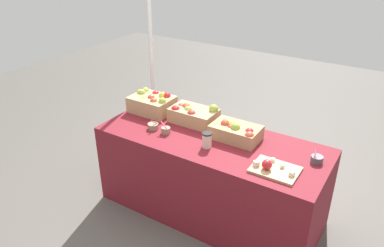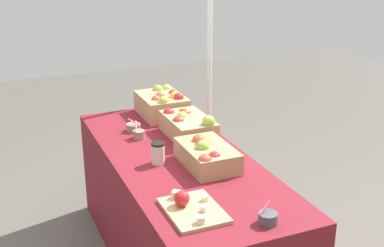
{
  "view_description": "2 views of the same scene",
  "coord_description": "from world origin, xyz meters",
  "px_view_note": "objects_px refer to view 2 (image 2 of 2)",
  "views": [
    {
      "loc": [
        1.29,
        -2.34,
        2.23
      ],
      "look_at": [
        -0.18,
        -0.02,
        0.84
      ],
      "focal_mm": 34.94,
      "sensor_mm": 36.0,
      "label": 1
    },
    {
      "loc": [
        2.52,
        -0.98,
        1.94
      ],
      "look_at": [
        0.19,
        0.0,
        1.01
      ],
      "focal_mm": 47.84,
      "sensor_mm": 36.0,
      "label": 2
    }
  ],
  "objects_px": {
    "sample_bowl_near": "(133,127)",
    "sample_bowl_mid": "(139,134)",
    "apple_crate_right": "(206,154)",
    "cutting_board_front": "(191,208)",
    "tent_pole": "(209,52)",
    "apple_crate_middle": "(187,125)",
    "coffee_cup": "(158,153)",
    "apple_crate_left": "(162,104)",
    "sample_bowl_far": "(268,218)"
  },
  "relations": [
    {
      "from": "sample_bowl_far",
      "to": "coffee_cup",
      "type": "distance_m",
      "value": 0.83
    },
    {
      "from": "apple_crate_middle",
      "to": "sample_bowl_near",
      "type": "xyz_separation_m",
      "value": [
        -0.22,
        -0.29,
        -0.05
      ]
    },
    {
      "from": "cutting_board_front",
      "to": "sample_bowl_near",
      "type": "distance_m",
      "value": 1.11
    },
    {
      "from": "apple_crate_middle",
      "to": "apple_crate_left",
      "type": "bearing_deg",
      "value": -178.57
    },
    {
      "from": "apple_crate_left",
      "to": "coffee_cup",
      "type": "height_order",
      "value": "apple_crate_left"
    },
    {
      "from": "sample_bowl_mid",
      "to": "sample_bowl_far",
      "type": "bearing_deg",
      "value": 10.48
    },
    {
      "from": "apple_crate_right",
      "to": "sample_bowl_far",
      "type": "bearing_deg",
      "value": -0.12
    },
    {
      "from": "sample_bowl_far",
      "to": "cutting_board_front",
      "type": "bearing_deg",
      "value": -129.91
    },
    {
      "from": "apple_crate_left",
      "to": "sample_bowl_far",
      "type": "bearing_deg",
      "value": -2.41
    },
    {
      "from": "apple_crate_left",
      "to": "sample_bowl_near",
      "type": "relative_size",
      "value": 4.01
    },
    {
      "from": "coffee_cup",
      "to": "tent_pole",
      "type": "relative_size",
      "value": 0.06
    },
    {
      "from": "apple_crate_left",
      "to": "sample_bowl_mid",
      "type": "relative_size",
      "value": 3.68
    },
    {
      "from": "tent_pole",
      "to": "apple_crate_middle",
      "type": "bearing_deg",
      "value": -32.38
    },
    {
      "from": "apple_crate_middle",
      "to": "sample_bowl_near",
      "type": "height_order",
      "value": "apple_crate_middle"
    },
    {
      "from": "apple_crate_left",
      "to": "sample_bowl_mid",
      "type": "height_order",
      "value": "apple_crate_left"
    },
    {
      "from": "cutting_board_front",
      "to": "coffee_cup",
      "type": "xyz_separation_m",
      "value": [
        -0.56,
        0.04,
        0.04
      ]
    },
    {
      "from": "sample_bowl_near",
      "to": "sample_bowl_mid",
      "type": "relative_size",
      "value": 0.92
    },
    {
      "from": "sample_bowl_near",
      "to": "sample_bowl_mid",
      "type": "xyz_separation_m",
      "value": [
        0.14,
        -0.01,
        0.0
      ]
    },
    {
      "from": "sample_bowl_far",
      "to": "tent_pole",
      "type": "xyz_separation_m",
      "value": [
        -1.99,
        0.63,
        0.3
      ]
    },
    {
      "from": "apple_crate_left",
      "to": "sample_bowl_near",
      "type": "bearing_deg",
      "value": -51.58
    },
    {
      "from": "sample_bowl_far",
      "to": "sample_bowl_mid",
      "type": "bearing_deg",
      "value": -169.52
    },
    {
      "from": "cutting_board_front",
      "to": "tent_pole",
      "type": "relative_size",
      "value": 0.15
    },
    {
      "from": "cutting_board_front",
      "to": "sample_bowl_mid",
      "type": "bearing_deg",
      "value": 176.96
    },
    {
      "from": "sample_bowl_mid",
      "to": "coffee_cup",
      "type": "distance_m",
      "value": 0.41
    },
    {
      "from": "coffee_cup",
      "to": "sample_bowl_near",
      "type": "bearing_deg",
      "value": 177.79
    },
    {
      "from": "apple_crate_right",
      "to": "sample_bowl_near",
      "type": "xyz_separation_m",
      "value": [
        -0.67,
        -0.21,
        -0.04
      ]
    },
    {
      "from": "sample_bowl_near",
      "to": "tent_pole",
      "type": "distance_m",
      "value": 1.11
    },
    {
      "from": "apple_crate_right",
      "to": "sample_bowl_far",
      "type": "xyz_separation_m",
      "value": [
        0.66,
        -0.0,
        -0.04
      ]
    },
    {
      "from": "apple_crate_right",
      "to": "cutting_board_front",
      "type": "xyz_separation_m",
      "value": [
        0.44,
        -0.27,
        -0.05
      ]
    },
    {
      "from": "coffee_cup",
      "to": "apple_crate_right",
      "type": "bearing_deg",
      "value": 61.39
    },
    {
      "from": "apple_crate_middle",
      "to": "cutting_board_front",
      "type": "relative_size",
      "value": 1.25
    },
    {
      "from": "cutting_board_front",
      "to": "sample_bowl_far",
      "type": "bearing_deg",
      "value": 50.09
    },
    {
      "from": "apple_crate_left",
      "to": "sample_bowl_near",
      "type": "height_order",
      "value": "apple_crate_left"
    },
    {
      "from": "sample_bowl_near",
      "to": "tent_pole",
      "type": "height_order",
      "value": "tent_pole"
    },
    {
      "from": "sample_bowl_far",
      "to": "apple_crate_left",
      "type": "bearing_deg",
      "value": 177.59
    },
    {
      "from": "apple_crate_middle",
      "to": "tent_pole",
      "type": "distance_m",
      "value": 1.06
    },
    {
      "from": "apple_crate_left",
      "to": "apple_crate_middle",
      "type": "distance_m",
      "value": 0.44
    },
    {
      "from": "sample_bowl_mid",
      "to": "coffee_cup",
      "type": "bearing_deg",
      "value": -1.84
    },
    {
      "from": "sample_bowl_mid",
      "to": "tent_pole",
      "type": "relative_size",
      "value": 0.05
    },
    {
      "from": "sample_bowl_mid",
      "to": "apple_crate_left",
      "type": "bearing_deg",
      "value": 141.44
    },
    {
      "from": "apple_crate_left",
      "to": "sample_bowl_far",
      "type": "xyz_separation_m",
      "value": [
        1.56,
        -0.07,
        -0.06
      ]
    },
    {
      "from": "apple_crate_right",
      "to": "cutting_board_front",
      "type": "relative_size",
      "value": 1.2
    },
    {
      "from": "apple_crate_left",
      "to": "apple_crate_middle",
      "type": "height_order",
      "value": "apple_crate_left"
    },
    {
      "from": "cutting_board_front",
      "to": "coffee_cup",
      "type": "bearing_deg",
      "value": 176.11
    },
    {
      "from": "sample_bowl_near",
      "to": "tent_pole",
      "type": "relative_size",
      "value": 0.05
    },
    {
      "from": "apple_crate_left",
      "to": "coffee_cup",
      "type": "distance_m",
      "value": 0.82
    },
    {
      "from": "apple_crate_left",
      "to": "apple_crate_right",
      "type": "xyz_separation_m",
      "value": [
        0.89,
        -0.06,
        -0.02
      ]
    },
    {
      "from": "apple_crate_middle",
      "to": "coffee_cup",
      "type": "bearing_deg",
      "value": -43.77
    },
    {
      "from": "cutting_board_front",
      "to": "coffee_cup",
      "type": "relative_size",
      "value": 2.63
    },
    {
      "from": "apple_crate_right",
      "to": "apple_crate_middle",
      "type": "bearing_deg",
      "value": 170.58
    }
  ]
}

